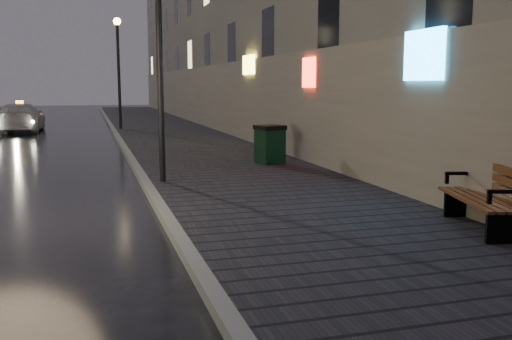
{
  "coord_description": "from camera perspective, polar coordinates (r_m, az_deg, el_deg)",
  "views": [
    {
      "loc": [
        0.3,
        -6.55,
        2.28
      ],
      "look_at": [
        3.0,
        2.56,
        0.85
      ],
      "focal_mm": 40.0,
      "sensor_mm": 36.0,
      "label": 1
    }
  ],
  "objects": [
    {
      "name": "ground",
      "position": [
        6.95,
        -18.37,
        -11.05
      ],
      "size": [
        120.0,
        120.0,
        0.0
      ],
      "primitive_type": "plane",
      "color": "black",
      "rests_on": "ground"
    },
    {
      "name": "sidewalk",
      "position": [
        27.88,
        -9.03,
        3.91
      ],
      "size": [
        4.6,
        58.0,
        0.15
      ],
      "primitive_type": "cube",
      "color": "black",
      "rests_on": "ground"
    },
    {
      "name": "curb",
      "position": [
        27.67,
        -13.97,
        3.73
      ],
      "size": [
        0.2,
        58.0,
        0.15
      ],
      "primitive_type": "cube",
      "color": "slate",
      "rests_on": "ground"
    },
    {
      "name": "building_near",
      "position": [
        32.55,
        -4.45,
        15.97
      ],
      "size": [
        1.8,
        50.0,
        13.0
      ],
      "primitive_type": "cube",
      "color": "#605B54",
      "rests_on": "ground"
    },
    {
      "name": "lamp_near",
      "position": [
        12.71,
        -9.69,
        13.89
      ],
      "size": [
        0.36,
        0.36,
        5.28
      ],
      "color": "black",
      "rests_on": "sidewalk"
    },
    {
      "name": "lamp_far",
      "position": [
        28.62,
        -13.6,
        10.73
      ],
      "size": [
        0.36,
        0.36,
        5.28
      ],
      "color": "black",
      "rests_on": "sidewalk"
    },
    {
      "name": "bench",
      "position": [
        9.1,
        22.08,
        -2.51
      ],
      "size": [
        1.11,
        1.99,
        0.97
      ],
      "rotation": [
        0.0,
        0.0,
        -0.26
      ],
      "color": "black",
      "rests_on": "sidewalk"
    },
    {
      "name": "trash_bin",
      "position": [
        15.49,
        1.39,
        2.61
      ],
      "size": [
        0.82,
        0.82,
        1.04
      ],
      "rotation": [
        0.0,
        0.0,
        0.24
      ],
      "color": "black",
      "rests_on": "sidewalk"
    },
    {
      "name": "taxi_mid",
      "position": [
        30.01,
        -22.48,
        4.86
      ],
      "size": [
        2.05,
        4.79,
        1.38
      ],
      "primitive_type": "imported",
      "rotation": [
        0.0,
        0.0,
        3.11
      ],
      "color": "silver",
      "rests_on": "ground"
    }
  ]
}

